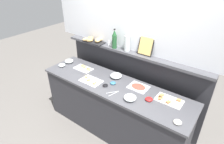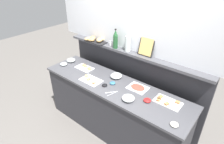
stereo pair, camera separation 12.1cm
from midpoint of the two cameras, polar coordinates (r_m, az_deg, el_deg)
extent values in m
plane|color=slate|center=(3.79, 4.94, -11.29)|extent=(12.00, 12.00, 0.00)
cube|color=#2D2D33|center=(3.12, -0.70, -11.09)|extent=(2.39, 0.62, 0.88)
cube|color=#4C4C51|center=(2.84, -0.76, -4.09)|extent=(2.43, 0.66, 0.03)
cube|color=#2D2D33|center=(3.34, 4.59, -3.96)|extent=(2.51, 0.08, 1.26)
cube|color=#4C4C51|center=(2.99, 4.58, 6.01)|extent=(2.51, 0.22, 0.04)
cube|color=white|center=(2.84, 5.95, 18.87)|extent=(3.11, 0.08, 1.30)
cube|color=silver|center=(3.29, -9.72, 1.02)|extent=(0.32, 0.19, 0.01)
cube|color=tan|center=(3.35, -9.98, 1.77)|extent=(0.07, 0.06, 0.01)
cube|color=#66994C|center=(3.34, -9.99, 1.89)|extent=(0.07, 0.06, 0.01)
cube|color=tan|center=(3.34, -10.00, 2.01)|extent=(0.07, 0.06, 0.01)
cube|color=tan|center=(3.23, -8.24, 0.82)|extent=(0.05, 0.06, 0.01)
cube|color=#66994C|center=(3.23, -8.25, 0.94)|extent=(0.05, 0.06, 0.01)
cube|color=tan|center=(3.22, -8.26, 1.07)|extent=(0.05, 0.06, 0.01)
cube|color=tan|center=(3.20, -8.14, 0.57)|extent=(0.07, 0.07, 0.01)
cube|color=#66994C|center=(3.20, -8.15, 0.69)|extent=(0.07, 0.07, 0.01)
cube|color=tan|center=(3.20, -8.16, 0.82)|extent=(0.07, 0.07, 0.01)
cube|color=tan|center=(3.31, -9.46, 1.47)|extent=(0.06, 0.04, 0.01)
cube|color=#66994C|center=(3.31, -9.47, 1.59)|extent=(0.06, 0.04, 0.01)
cube|color=tan|center=(3.30, -9.48, 1.71)|extent=(0.06, 0.04, 0.01)
cube|color=white|center=(2.61, 15.59, -8.29)|extent=(0.35, 0.21, 0.01)
cube|color=#B7844C|center=(2.62, 18.24, -8.26)|extent=(0.06, 0.05, 0.01)
cube|color=#B24738|center=(2.62, 18.26, -8.12)|extent=(0.06, 0.05, 0.01)
cube|color=#B7844C|center=(2.61, 18.29, -7.98)|extent=(0.06, 0.05, 0.01)
cube|color=#B7844C|center=(2.65, 13.50, -6.95)|extent=(0.05, 0.06, 0.01)
cube|color=#B24738|center=(2.65, 13.52, -6.81)|extent=(0.05, 0.06, 0.01)
cube|color=#B7844C|center=(2.65, 13.54, -6.67)|extent=(0.05, 0.06, 0.01)
cube|color=#B7844C|center=(2.59, 12.92, -7.89)|extent=(0.05, 0.07, 0.01)
cube|color=#B24738|center=(2.59, 12.94, -7.75)|extent=(0.05, 0.07, 0.01)
cube|color=#B7844C|center=(2.58, 12.96, -7.61)|extent=(0.05, 0.07, 0.01)
cube|color=#B7844C|center=(2.55, 15.29, -8.90)|extent=(0.06, 0.07, 0.01)
cube|color=#B24738|center=(2.55, 15.31, -8.76)|extent=(0.06, 0.07, 0.01)
cube|color=#B7844C|center=(2.54, 15.34, -8.62)|extent=(0.06, 0.07, 0.01)
cube|color=#B7844C|center=(2.61, 13.15, -7.54)|extent=(0.07, 0.06, 0.01)
cube|color=#B24738|center=(2.61, 13.17, -7.40)|extent=(0.07, 0.06, 0.01)
cube|color=#B7844C|center=(2.61, 13.19, -7.26)|extent=(0.07, 0.06, 0.01)
cube|color=white|center=(2.93, -7.53, -2.67)|extent=(0.34, 0.22, 0.01)
cube|color=tan|center=(3.01, -8.98, -1.56)|extent=(0.06, 0.07, 0.01)
cube|color=#B24738|center=(3.01, -8.99, -1.43)|extent=(0.06, 0.07, 0.01)
cube|color=tan|center=(3.01, -9.01, -1.30)|extent=(0.06, 0.07, 0.01)
cube|color=tan|center=(2.84, -6.59, -3.50)|extent=(0.05, 0.06, 0.01)
cube|color=#B24738|center=(2.84, -6.60, -3.36)|extent=(0.05, 0.06, 0.01)
cube|color=tan|center=(2.83, -6.60, -3.23)|extent=(0.05, 0.06, 0.01)
cube|color=tan|center=(2.93, -8.27, -2.51)|extent=(0.05, 0.06, 0.01)
cube|color=#B24738|center=(2.92, -8.29, -2.38)|extent=(0.05, 0.06, 0.01)
cube|color=tan|center=(2.92, -8.30, -2.25)|extent=(0.05, 0.06, 0.01)
cube|color=silver|center=(2.78, 6.74, -4.60)|extent=(0.28, 0.23, 0.01)
ellipsoid|color=#B24738|center=(2.77, 6.75, -4.41)|extent=(0.21, 0.16, 0.01)
ellipsoid|color=silver|center=(3.54, -13.83, 3.24)|extent=(0.16, 0.16, 0.06)
ellipsoid|color=#BF4C3F|center=(3.54, -13.80, 3.07)|extent=(0.12, 0.12, 0.04)
ellipsoid|color=silver|center=(2.52, 4.10, -7.73)|extent=(0.17, 0.17, 0.07)
ellipsoid|color=#F28C4C|center=(2.53, 4.09, -7.95)|extent=(0.13, 0.13, 0.04)
ellipsoid|color=silver|center=(2.98, 0.07, -1.10)|extent=(0.18, 0.18, 0.07)
ellipsoid|color=#599959|center=(2.98, 0.07, -1.32)|extent=(0.14, 0.14, 0.04)
ellipsoid|color=silver|center=(3.44, -15.88, 2.01)|extent=(0.12, 0.12, 0.05)
ellipsoid|color=#599959|center=(3.44, -15.86, 1.88)|extent=(0.09, 0.09, 0.03)
ellipsoid|color=black|center=(2.79, -3.31, -4.05)|extent=(0.08, 0.08, 0.03)
ellipsoid|color=silver|center=(2.31, 17.75, -14.25)|extent=(0.10, 0.10, 0.03)
ellipsoid|color=teal|center=(2.84, -0.94, -3.35)|extent=(0.09, 0.09, 0.03)
ellipsoid|color=red|center=(2.55, 9.75, -8.10)|extent=(0.10, 0.10, 0.04)
cylinder|color=#B7BABF|center=(2.63, -0.84, -6.59)|extent=(0.05, 0.18, 0.01)
cylinder|color=#B7BABF|center=(2.66, -1.20, -6.16)|extent=(0.12, 0.15, 0.01)
sphere|color=#B7BABF|center=(2.68, 0.68, -5.87)|extent=(0.01, 0.01, 0.01)
cylinder|color=#23562D|center=(3.04, -0.42, 9.14)|extent=(0.08, 0.08, 0.22)
cone|color=#23562D|center=(2.99, -0.43, 11.83)|extent=(0.06, 0.06, 0.08)
cylinder|color=black|center=(2.97, -0.43, 12.74)|extent=(0.03, 0.03, 0.02)
cylinder|color=white|center=(3.16, -2.03, 8.60)|extent=(0.03, 0.03, 0.08)
cylinder|color=#B7BABF|center=(3.15, -2.04, 9.34)|extent=(0.03, 0.03, 0.01)
cylinder|color=white|center=(3.14, -1.39, 8.43)|extent=(0.03, 0.03, 0.08)
cylinder|color=#B7BABF|center=(3.12, -1.40, 9.17)|extent=(0.03, 0.03, 0.01)
cube|color=black|center=(3.36, -6.14, 9.21)|extent=(0.40, 0.26, 0.02)
ellipsoid|color=tan|center=(3.28, -5.44, 9.52)|extent=(0.16, 0.17, 0.07)
ellipsoid|color=tan|center=(3.38, -8.83, 9.77)|extent=(0.13, 0.16, 0.06)
ellipsoid|color=tan|center=(3.39, -7.49, 10.06)|extent=(0.17, 0.16, 0.07)
ellipsoid|color=tan|center=(3.32, -5.01, 9.74)|extent=(0.14, 0.15, 0.06)
ellipsoid|color=tan|center=(3.33, -7.98, 9.52)|extent=(0.15, 0.12, 0.05)
cube|color=black|center=(2.82, 8.96, 7.88)|extent=(0.23, 0.09, 0.29)
cube|color=#E0B766|center=(2.82, 8.89, 7.87)|extent=(0.20, 0.07, 0.26)
cylinder|color=silver|center=(2.94, 3.40, 8.63)|extent=(0.09, 0.09, 0.24)
camera|label=1|loc=(0.06, -91.20, -0.70)|focal=30.26mm
camera|label=2|loc=(0.06, 88.80, 0.70)|focal=30.26mm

